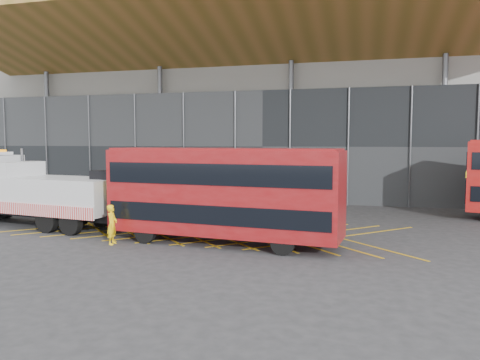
% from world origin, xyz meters
% --- Properties ---
extents(ground_plane, '(120.00, 120.00, 0.00)m').
position_xyz_m(ground_plane, '(0.00, 0.00, 0.00)').
color(ground_plane, '#2B2B2D').
extents(road_markings, '(19.96, 7.16, 0.01)m').
position_xyz_m(road_markings, '(1.60, 0.00, 0.01)').
color(road_markings, gold).
rests_on(road_markings, ground_plane).
extents(construction_building, '(55.00, 23.97, 18.00)m').
position_xyz_m(construction_building, '(1.92, 18.40, 8.98)').
color(construction_building, gray).
rests_on(construction_building, ground_plane).
extents(recovery_truck, '(11.51, 4.09, 3.99)m').
position_xyz_m(recovery_truck, '(-7.44, -1.16, 1.84)').
color(recovery_truck, black).
rests_on(recovery_truck, ground_plane).
extents(bus_towed, '(10.22, 3.24, 4.09)m').
position_xyz_m(bus_towed, '(3.37, -2.70, 2.27)').
color(bus_towed, maroon).
rests_on(bus_towed, ground_plane).
extents(worker, '(0.50, 0.67, 1.70)m').
position_xyz_m(worker, '(-1.15, -3.98, 0.85)').
color(worker, yellow).
rests_on(worker, ground_plane).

